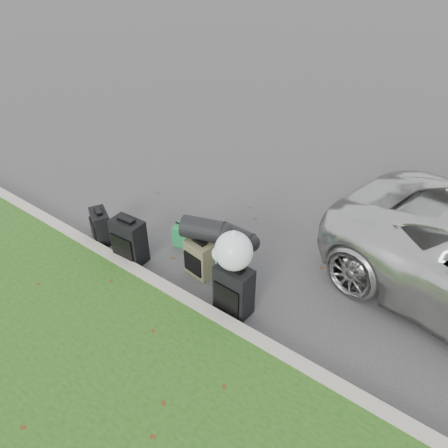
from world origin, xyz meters
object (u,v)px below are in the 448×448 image
Objects in this scene: suitcase_small_black at (101,226)px; tote_green at (184,236)px; tote_navy at (209,235)px; suitcase_large_black_left at (129,241)px; suitcase_olive at (200,258)px; suitcase_large_black_right at (234,290)px; suitcase_teal at (231,262)px.

tote_green is (1.11, 0.71, -0.10)m from suitcase_small_black.
tote_green reaches higher than tote_navy.
suitcase_large_black_left is 1.24× the size of suitcase_olive.
suitcase_large_black_left reaches higher than suitcase_olive.
suitcase_large_black_left is 0.88m from tote_green.
suitcase_olive is at bearing -40.01° from tote_green.
suitcase_large_black_left is at bearing 22.53° from suitcase_small_black.
suitcase_large_black_left is 0.98× the size of suitcase_large_black_right.
tote_green is at bearing 160.38° from suitcase_teal.
tote_green is 0.39m from tote_navy.
suitcase_large_black_right is 1.51m from tote_navy.
suitcase_small_black reaches higher than tote_navy.
suitcase_large_black_right reaches higher than suitcase_teal.
suitcase_large_black_left is at bearing -152.05° from suitcase_olive.
suitcase_teal is 0.67m from suitcase_large_black_right.
tote_green is at bearing 157.47° from suitcase_olive.
suitcase_large_black_left is 1.11m from suitcase_olive.
suitcase_small_black is 1.32m from tote_green.
tote_green is at bearing 59.06° from suitcase_large_black_left.
suitcase_olive is 0.76m from tote_green.
suitcase_small_black is 2.22m from suitcase_teal.
suitcase_large_black_right is (1.86, 0.08, 0.01)m from suitcase_large_black_left.
tote_navy is at bearing 31.70° from tote_green.
tote_navy is (0.69, 1.02, -0.19)m from suitcase_large_black_left.
tote_green is (-1.47, 0.68, -0.19)m from suitcase_large_black_right.
suitcase_olive reaches higher than suitcase_teal.
suitcase_teal is at bearing 36.16° from suitcase_olive.
tote_navy is at bearing 126.73° from suitcase_olive.
suitcase_large_black_right is 2.26× the size of tote_navy.
suitcase_large_black_left is 2.21× the size of tote_navy.
suitcase_large_black_right is at bearing 27.48° from suitcase_small_black.
suitcase_large_black_left is 1.86m from suitcase_large_black_right.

